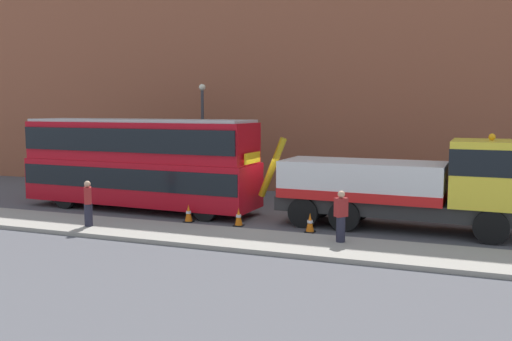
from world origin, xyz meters
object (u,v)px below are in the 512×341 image
traffic_cone_near_truck (310,223)px  street_lamp (203,128)px  double_decker_bus (139,160)px  recovery_tow_truck (410,184)px  traffic_cone_near_bus (189,214)px  pedestrian_onlooker (88,204)px  pedestrian_bystander (341,217)px  traffic_cone_midway (239,217)px

traffic_cone_near_truck → street_lamp: bearing=137.2°
double_decker_bus → traffic_cone_near_truck: (8.34, -1.67, -1.89)m
recovery_tow_truck → traffic_cone_near_bus: 8.68m
double_decker_bus → pedestrian_onlooker: size_ratio=6.51×
pedestrian_onlooker → street_lamp: 10.29m
street_lamp → traffic_cone_near_bus: bearing=-68.1°
pedestrian_bystander → traffic_cone_midway: pedestrian_bystander is taller
street_lamp → traffic_cone_midway: bearing=-55.1°
pedestrian_bystander → traffic_cone_near_truck: pedestrian_bystander is taller
pedestrian_bystander → traffic_cone_near_bus: pedestrian_bystander is taller
double_decker_bus → traffic_cone_near_truck: 8.71m
pedestrian_bystander → traffic_cone_near_truck: bearing=-6.1°
double_decker_bus → traffic_cone_near_truck: bearing=-8.9°
traffic_cone_near_bus → traffic_cone_midway: same height
traffic_cone_near_truck → pedestrian_onlooker: bearing=-162.0°
traffic_cone_midway → pedestrian_onlooker: bearing=-152.3°
traffic_cone_midway → traffic_cone_near_truck: size_ratio=1.00×
traffic_cone_midway → street_lamp: 9.50m
traffic_cone_midway → street_lamp: (-5.13, 7.35, 3.13)m
double_decker_bus → pedestrian_bystander: 10.43m
recovery_tow_truck → traffic_cone_midway: recovery_tow_truck is taller
recovery_tow_truck → double_decker_bus: size_ratio=0.92×
recovery_tow_truck → traffic_cone_near_bus: bearing=-166.8°
pedestrian_onlooker → street_lamp: size_ratio=0.29×
traffic_cone_near_bus → street_lamp: size_ratio=0.12×
double_decker_bus → traffic_cone_midway: (5.47, -1.61, -1.89)m
double_decker_bus → traffic_cone_midway: 6.01m
traffic_cone_near_bus → street_lamp: street_lamp is taller
double_decker_bus → street_lamp: size_ratio=1.91×
recovery_tow_truck → street_lamp: size_ratio=1.75×
traffic_cone_midway → street_lamp: street_lamp is taller
traffic_cone_near_truck → pedestrian_bystander: bearing=-47.8°
traffic_cone_near_truck → street_lamp: street_lamp is taller
double_decker_bus → street_lamp: (0.34, 5.75, 1.24)m
street_lamp → traffic_cone_near_truck: bearing=-42.8°
double_decker_bus → recovery_tow_truck: bearing=2.3°
pedestrian_onlooker → traffic_cone_near_truck: pedestrian_onlooker is taller
double_decker_bus → pedestrian_onlooker: bearing=-81.2°
street_lamp → recovery_tow_truck: bearing=-26.9°
pedestrian_bystander → traffic_cone_near_bus: (-6.52, 1.68, -0.64)m
double_decker_bus → traffic_cone_near_bus: bearing=-23.7°
pedestrian_bystander → street_lamp: 13.34m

